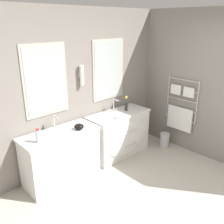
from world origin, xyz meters
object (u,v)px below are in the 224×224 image
toiletry_bottle (38,136)px  waste_bin (164,140)px  vanity_left (62,157)px  vanity_right (120,134)px  amenity_bowl (79,127)px  flower_vase (126,105)px

toiletry_bottle → waste_bin: size_ratio=0.71×
vanity_left → vanity_right: size_ratio=1.00×
vanity_left → amenity_bowl: 0.54m
toiletry_bottle → flower_vase: flower_vase is taller
vanity_left → amenity_bowl: amenity_bowl is taller
vanity_right → flower_vase: bearing=12.7°
amenity_bowl → waste_bin: 1.97m
toiletry_bottle → vanity_left: bearing=7.9°
flower_vase → waste_bin: size_ratio=0.96×
toiletry_bottle → flower_vase: (1.81, 0.10, 0.02)m
flower_vase → amenity_bowl: bearing=-174.3°
vanity_right → flower_vase: (0.20, 0.05, 0.52)m
vanity_right → toiletry_bottle: size_ratio=5.81×
vanity_right → toiletry_bottle: toiletry_bottle is taller
vanity_left → toiletry_bottle: size_ratio=5.81×
vanity_right → amenity_bowl: 1.05m
waste_bin → vanity_right: bearing=154.6°
vanity_left → flower_vase: 1.53m
toiletry_bottle → waste_bin: 2.61m
vanity_right → waste_bin: vanity_right is taller
vanity_right → toiletry_bottle: 1.69m
vanity_left → flower_vase: flower_vase is taller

